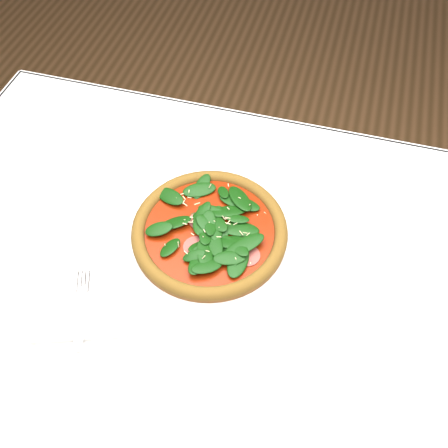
# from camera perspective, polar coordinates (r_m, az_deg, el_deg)

# --- Properties ---
(ground) EXTENTS (6.00, 6.00, 0.00)m
(ground) POSITION_cam_1_polar(r_m,az_deg,el_deg) (1.54, -0.37, -19.92)
(ground) COLOR brown
(ground) RESTS_ON ground
(dining_table) EXTENTS (1.21, 0.81, 0.75)m
(dining_table) POSITION_cam_1_polar(r_m,az_deg,el_deg) (0.94, -0.58, -8.63)
(dining_table) COLOR white
(dining_table) RESTS_ON ground
(plate) EXTENTS (0.32, 0.32, 0.01)m
(plate) POSITION_cam_1_polar(r_m,az_deg,el_deg) (0.88, -1.64, -1.31)
(plate) COLOR white
(plate) RESTS_ON dining_table
(pizza) EXTENTS (0.34, 0.34, 0.04)m
(pizza) POSITION_cam_1_polar(r_m,az_deg,el_deg) (0.87, -1.67, -0.63)
(pizza) COLOR brown
(pizza) RESTS_ON plate
(napkin) EXTENTS (0.16, 0.12, 0.01)m
(napkin) POSITION_cam_1_polar(r_m,az_deg,el_deg) (0.83, -15.94, -10.47)
(napkin) COLOR white
(napkin) RESTS_ON dining_table
(fork) EXTENTS (0.07, 0.14, 0.00)m
(fork) POSITION_cam_1_polar(r_m,az_deg,el_deg) (0.84, -15.94, -8.67)
(fork) COLOR silver
(fork) RESTS_ON napkin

